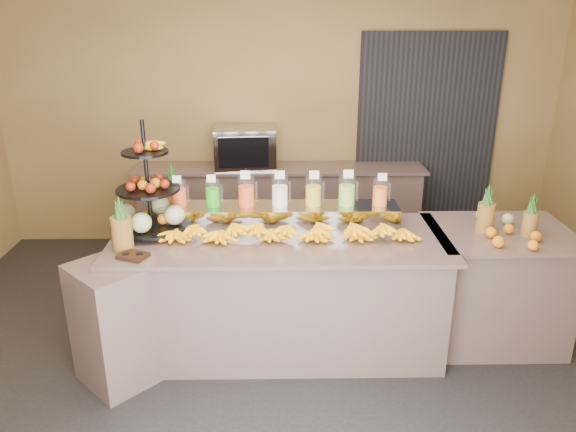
{
  "coord_description": "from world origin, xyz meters",
  "views": [
    {
      "loc": [
        -0.0,
        -3.55,
        2.55
      ],
      "look_at": [
        0.06,
        0.3,
        1.1
      ],
      "focal_mm": 35.0,
      "sensor_mm": 36.0,
      "label": 1
    }
  ],
  "objects_px": {
    "right_fruit_pile": "(509,229)",
    "oven_warmer": "(245,147)",
    "banana_heap": "(290,229)",
    "condiment_caddy": "(133,256)",
    "fruit_stand": "(155,204)",
    "pitcher_tray": "(280,215)"
  },
  "relations": [
    {
      "from": "pitcher_tray",
      "to": "banana_heap",
      "type": "bearing_deg",
      "value": -76.84
    },
    {
      "from": "oven_warmer",
      "to": "fruit_stand",
      "type": "bearing_deg",
      "value": -112.07
    },
    {
      "from": "banana_heap",
      "to": "oven_warmer",
      "type": "xyz_separation_m",
      "value": [
        -0.44,
        1.98,
        0.14
      ]
    },
    {
      "from": "right_fruit_pile",
      "to": "fruit_stand",
      "type": "bearing_deg",
      "value": 175.97
    },
    {
      "from": "fruit_stand",
      "to": "condiment_caddy",
      "type": "bearing_deg",
      "value": -114.94
    },
    {
      "from": "right_fruit_pile",
      "to": "oven_warmer",
      "type": "xyz_separation_m",
      "value": [
        -2.06,
        1.99,
        0.14
      ]
    },
    {
      "from": "banana_heap",
      "to": "pitcher_tray",
      "type": "bearing_deg",
      "value": 103.16
    },
    {
      "from": "fruit_stand",
      "to": "condiment_caddy",
      "type": "xyz_separation_m",
      "value": [
        -0.06,
        -0.49,
        -0.2
      ]
    },
    {
      "from": "pitcher_tray",
      "to": "right_fruit_pile",
      "type": "distance_m",
      "value": 1.72
    },
    {
      "from": "condiment_caddy",
      "to": "oven_warmer",
      "type": "distance_m",
      "value": 2.39
    },
    {
      "from": "condiment_caddy",
      "to": "right_fruit_pile",
      "type": "xyz_separation_m",
      "value": [
        2.7,
        0.31,
        0.06
      ]
    },
    {
      "from": "banana_heap",
      "to": "condiment_caddy",
      "type": "bearing_deg",
      "value": -163.56
    },
    {
      "from": "pitcher_tray",
      "to": "condiment_caddy",
      "type": "xyz_separation_m",
      "value": [
        -1.01,
        -0.63,
        -0.06
      ]
    },
    {
      "from": "pitcher_tray",
      "to": "oven_warmer",
      "type": "bearing_deg",
      "value": 102.35
    },
    {
      "from": "pitcher_tray",
      "to": "banana_heap",
      "type": "distance_m",
      "value": 0.32
    },
    {
      "from": "fruit_stand",
      "to": "condiment_caddy",
      "type": "height_order",
      "value": "fruit_stand"
    },
    {
      "from": "banana_heap",
      "to": "condiment_caddy",
      "type": "height_order",
      "value": "banana_heap"
    },
    {
      "from": "pitcher_tray",
      "to": "banana_heap",
      "type": "relative_size",
      "value": 0.97
    },
    {
      "from": "right_fruit_pile",
      "to": "oven_warmer",
      "type": "relative_size",
      "value": 0.65
    },
    {
      "from": "condiment_caddy",
      "to": "banana_heap",
      "type": "bearing_deg",
      "value": 16.44
    },
    {
      "from": "banana_heap",
      "to": "oven_warmer",
      "type": "distance_m",
      "value": 2.03
    },
    {
      "from": "fruit_stand",
      "to": "banana_heap",
      "type": "bearing_deg",
      "value": -27.46
    }
  ]
}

